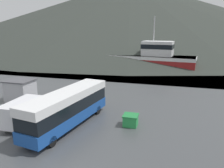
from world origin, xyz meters
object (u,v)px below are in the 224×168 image
Objects in this scene: tour_bus at (68,107)px; storage_bin at (131,120)px; delivery_van at (27,110)px; fishing_boat at (150,58)px; dock_kiosk at (20,90)px.

storage_bin is (5.57, 1.58, -1.34)m from tour_bus.
delivery_van is 4.53× the size of storage_bin.
fishing_boat is (3.72, 33.61, 0.46)m from tour_bus.
dock_kiosk is (-13.03, -28.50, -0.98)m from fishing_boat.
tour_bus is 5.94m from storage_bin.
storage_bin is at bearing 24.45° from tour_bus.
fishing_boat is 6.55× the size of dock_kiosk.
tour_bus is 1.72× the size of delivery_van.
tour_bus is at bearing -179.77° from fishing_boat.
tour_bus reaches higher than dock_kiosk.
delivery_van is 10.04m from storage_bin.
tour_bus reaches higher than delivery_van.
dock_kiosk reaches higher than storage_bin.
delivery_van reaches higher than storage_bin.
fishing_boat is at bearing 75.80° from delivery_van.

